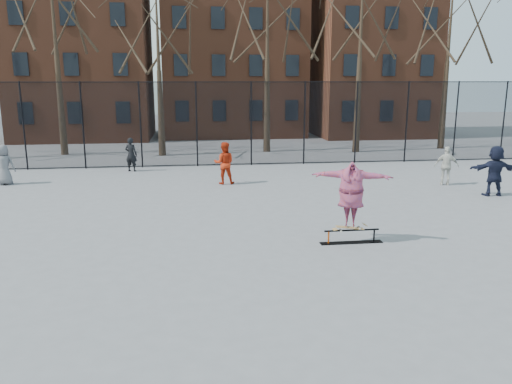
{
  "coord_description": "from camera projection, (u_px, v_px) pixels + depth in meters",
  "views": [
    {
      "loc": [
        -1.61,
        -10.83,
        4.05
      ],
      "look_at": [
        -0.04,
        1.5,
        1.25
      ],
      "focal_mm": 35.0,
      "sensor_mm": 36.0,
      "label": 1
    }
  ],
  "objects": [
    {
      "name": "bystander_white",
      "position": [
        447.0,
        166.0,
        19.52
      ],
      "size": [
        0.97,
        0.68,
        1.52
      ],
      "primitive_type": "imported",
      "rotation": [
        0.0,
        0.0,
        2.76
      ],
      "color": "beige",
      "rests_on": "ground"
    },
    {
      "name": "skateboard",
      "position": [
        350.0,
        228.0,
        12.6
      ],
      "size": [
        0.77,
        0.18,
        0.09
      ],
      "primitive_type": null,
      "color": "olive",
      "rests_on": "skate_rail"
    },
    {
      "name": "bystander_black",
      "position": [
        131.0,
        155.0,
        22.47
      ],
      "size": [
        0.65,
        0.53,
        1.53
      ],
      "primitive_type": "imported",
      "rotation": [
        0.0,
        0.0,
        2.8
      ],
      "color": "black",
      "rests_on": "ground"
    },
    {
      "name": "bystander_red",
      "position": [
        224.0,
        163.0,
        19.73
      ],
      "size": [
        0.87,
        0.7,
        1.67
      ],
      "primitive_type": "imported",
      "rotation": [
        0.0,
        0.0,
        3.05
      ],
      "color": "red",
      "rests_on": "ground"
    },
    {
      "name": "tree_row",
      "position": [
        215.0,
        16.0,
        26.52
      ],
      "size": [
        33.66,
        7.46,
        10.67
      ],
      "color": "black",
      "rests_on": "ground"
    },
    {
      "name": "bystander_grey",
      "position": [
        4.0,
        165.0,
        19.58
      ],
      "size": [
        0.81,
        0.57,
        1.58
      ],
      "primitive_type": "imported",
      "rotation": [
        0.0,
        0.0,
        3.06
      ],
      "color": "#5E5E63",
      "rests_on": "ground"
    },
    {
      "name": "ground",
      "position": [
        266.0,
        259.0,
        11.57
      ],
      "size": [
        100.0,
        100.0,
        0.0
      ],
      "primitive_type": "plane",
      "color": "slate"
    },
    {
      "name": "bystander_navy",
      "position": [
        495.0,
        171.0,
        17.69
      ],
      "size": [
        1.71,
        0.68,
        1.8
      ],
      "primitive_type": "imported",
      "rotation": [
        0.0,
        0.0,
        3.05
      ],
      "color": "#181B30",
      "rests_on": "ground"
    },
    {
      "name": "rowhouses",
      "position": [
        223.0,
        51.0,
        35.48
      ],
      "size": [
        29.0,
        7.0,
        13.0
      ],
      "color": "brown",
      "rests_on": "ground"
    },
    {
      "name": "fence",
      "position": [
        226.0,
        123.0,
        23.69
      ],
      "size": [
        34.03,
        0.07,
        4.0
      ],
      "color": "black",
      "rests_on": "ground"
    },
    {
      "name": "skater",
      "position": [
        351.0,
        195.0,
        12.41
      ],
      "size": [
        2.08,
        1.15,
        1.63
      ],
      "primitive_type": "imported",
      "rotation": [
        0.0,
        0.0,
        -0.32
      ],
      "color": "#63317C",
      "rests_on": "skateboard"
    },
    {
      "name": "skate_rail",
      "position": [
        351.0,
        238.0,
        12.67
      ],
      "size": [
        1.61,
        0.25,
        0.35
      ],
      "color": "black",
      "rests_on": "ground"
    }
  ]
}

